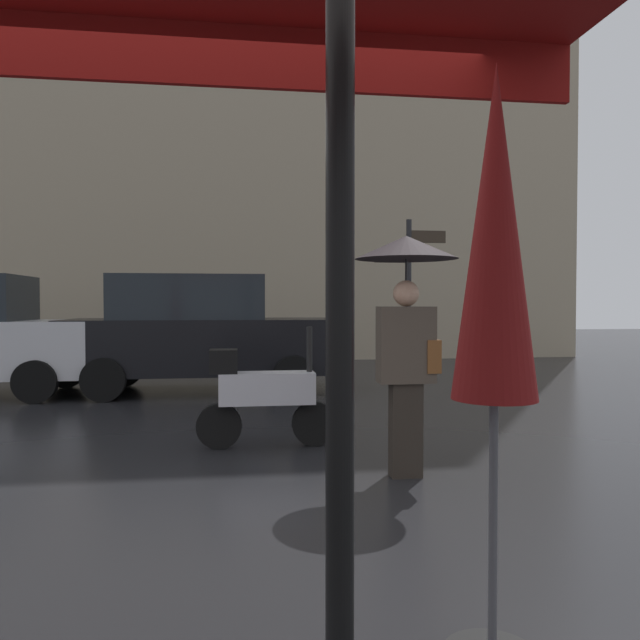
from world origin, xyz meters
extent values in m
plane|color=black|center=(0.00, 0.00, 0.00)|extent=(60.00, 60.00, 0.00)
cylinder|color=black|center=(0.58, -0.92, 1.28)|extent=(0.10, 0.10, 2.56)
cube|color=maroon|center=(-0.12, -0.49, 2.44)|extent=(3.51, 0.03, 0.24)
cylinder|color=#4C4C51|center=(1.26, -0.62, 0.57)|extent=(0.04, 0.04, 1.04)
cone|color=maroon|center=(1.26, -0.62, 1.76)|extent=(0.34, 0.34, 1.34)
cube|color=#2A241E|center=(1.67, 2.06, 0.40)|extent=(0.26, 0.17, 0.80)
cube|color=#473D33|center=(1.67, 2.06, 1.12)|extent=(0.48, 0.21, 0.65)
sphere|color=tan|center=(1.67, 2.06, 1.56)|extent=(0.22, 0.22, 0.22)
cube|color=brown|center=(1.88, 2.06, 1.03)|extent=(0.12, 0.24, 0.28)
cylinder|color=black|center=(1.67, 2.06, 1.70)|extent=(0.02, 0.02, 0.30)
cone|color=black|center=(1.67, 2.06, 1.95)|extent=(0.87, 0.87, 0.20)
cylinder|color=black|center=(1.04, 3.28, 0.23)|extent=(0.46, 0.09, 0.46)
cylinder|color=black|center=(0.06, 3.28, 0.23)|extent=(0.46, 0.09, 0.46)
cube|color=silver|center=(0.55, 3.28, 0.61)|extent=(0.97, 0.32, 0.32)
cube|color=black|center=(0.11, 3.28, 0.89)|extent=(0.28, 0.28, 0.24)
cylinder|color=black|center=(0.99, 3.28, 0.96)|extent=(0.06, 0.06, 0.55)
cube|color=black|center=(-0.31, 7.37, 0.78)|extent=(4.42, 1.70, 0.89)
cube|color=black|center=(-0.53, 7.37, 1.58)|extent=(2.43, 1.56, 0.72)
cylinder|color=black|center=(1.13, 8.22, 0.33)|extent=(0.66, 0.18, 0.66)
cylinder|color=black|center=(1.13, 6.52, 0.33)|extent=(0.66, 0.18, 0.66)
cylinder|color=black|center=(-1.74, 8.22, 0.33)|extent=(0.66, 0.18, 0.66)
cylinder|color=black|center=(-1.74, 6.52, 0.33)|extent=(0.66, 0.18, 0.66)
cylinder|color=black|center=(-2.71, 8.20, 0.32)|extent=(0.64, 0.18, 0.64)
cylinder|color=black|center=(-2.71, 6.51, 0.32)|extent=(0.64, 0.18, 0.64)
cylinder|color=black|center=(2.78, 5.82, 1.36)|extent=(0.08, 0.08, 2.72)
cube|color=#33281E|center=(3.06, 5.82, 2.47)|extent=(0.56, 0.04, 0.18)
cube|color=#33281E|center=(2.52, 5.82, 2.17)|extent=(0.52, 0.04, 0.18)
cube|color=gray|center=(0.00, 14.30, 8.83)|extent=(19.21, 3.06, 17.67)
camera|label=1|loc=(0.24, -2.92, 1.47)|focal=34.04mm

